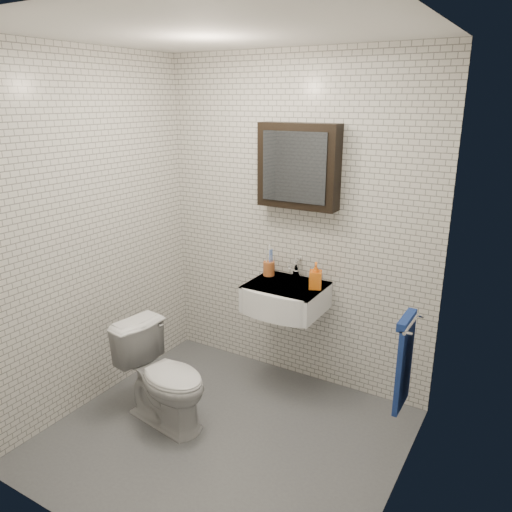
{
  "coord_description": "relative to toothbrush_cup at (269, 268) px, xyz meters",
  "views": [
    {
      "loc": [
        1.62,
        -2.3,
        2.16
      ],
      "look_at": [
        -0.02,
        0.45,
        1.15
      ],
      "focal_mm": 35.0,
      "sensor_mm": 36.0,
      "label": 1
    }
  ],
  "objects": [
    {
      "name": "mirror_cabinet",
      "position": [
        0.21,
        0.04,
        0.79
      ],
      "size": [
        0.6,
        0.15,
        0.6
      ],
      "color": "black",
      "rests_on": "room_shell"
    },
    {
      "name": "washbasin",
      "position": [
        0.21,
        -0.15,
        -0.15
      ],
      "size": [
        0.55,
        0.5,
        0.2
      ],
      "color": "white",
      "rests_on": "room_shell"
    },
    {
      "name": "faucet",
      "position": [
        0.21,
        0.05,
        0.01
      ],
      "size": [
        0.06,
        0.2,
        0.15
      ],
      "color": "silver",
      "rests_on": "washbasin"
    },
    {
      "name": "ground",
      "position": [
        0.16,
        -0.88,
        -0.91
      ],
      "size": [
        2.2,
        2.0,
        0.01
      ],
      "primitive_type": "cube",
      "color": "#4F5156",
      "rests_on": "ground"
    },
    {
      "name": "toothbrush_cup",
      "position": [
        0.0,
        0.0,
        0.0
      ],
      "size": [
        0.09,
        0.09,
        0.24
      ],
      "rotation": [
        0.0,
        0.0,
        -0.01
      ],
      "color": "#AA582A",
      "rests_on": "washbasin"
    },
    {
      "name": "soap_bottle",
      "position": [
        0.42,
        -0.07,
        0.04
      ],
      "size": [
        0.11,
        0.12,
        0.2
      ],
      "primitive_type": "imported",
      "rotation": [
        0.0,
        0.0,
        0.38
      ],
      "color": "#FC5A1A",
      "rests_on": "washbasin"
    },
    {
      "name": "towel_rail",
      "position": [
        1.2,
        -0.53,
        -0.19
      ],
      "size": [
        0.09,
        0.3,
        0.58
      ],
      "color": "silver",
      "rests_on": "room_shell"
    },
    {
      "name": "toilet",
      "position": [
        -0.29,
        -0.93,
        -0.56
      ],
      "size": [
        0.73,
        0.49,
        0.7
      ],
      "primitive_type": "imported",
      "rotation": [
        0.0,
        0.0,
        1.42
      ],
      "color": "silver",
      "rests_on": "ground"
    },
    {
      "name": "room_shell",
      "position": [
        0.16,
        -0.88,
        0.56
      ],
      "size": [
        2.22,
        2.02,
        2.51
      ],
      "color": "silver",
      "rests_on": "ground"
    }
  ]
}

